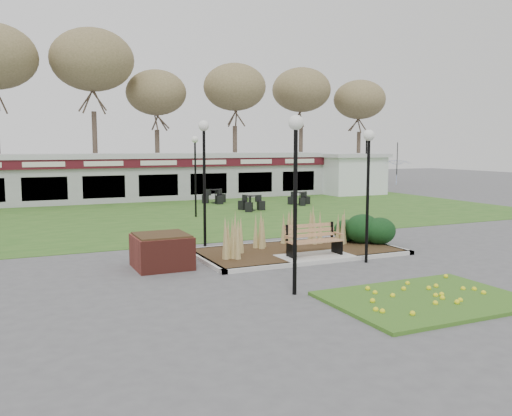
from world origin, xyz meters
name	(u,v)px	position (x,y,z in m)	size (l,w,h in m)	color
ground	(317,261)	(0.00, 0.00, 0.00)	(100.00, 100.00, 0.00)	#515154
lawn	(192,214)	(0.00, 12.00, 0.01)	(34.00, 16.00, 0.02)	#2C5D1D
flower_bed	(426,298)	(0.00, -4.60, 0.07)	(4.20, 3.00, 0.16)	#2E611B
planting_bed	(330,238)	(1.27, 1.35, 0.37)	(6.75, 3.40, 1.27)	#362315
park_bench	(313,240)	(0.00, 0.25, 0.59)	(1.70, 0.66, 0.93)	#9D6847
brick_planter	(162,251)	(-4.40, 1.00, 0.48)	(1.50, 1.50, 0.95)	maroon
food_pavilion	(153,176)	(0.00, 19.96, 1.48)	(24.60, 3.40, 2.90)	#9A9A9C
service_hut	(351,173)	(13.50, 18.00, 1.45)	(4.40, 3.40, 2.83)	white
tree_backdrop	(125,78)	(0.00, 28.00, 8.36)	(47.24, 5.24, 10.36)	#47382B
lamp_post_near_left	(368,166)	(1.17, -0.80, 2.78)	(0.32, 0.32, 3.82)	black
lamp_post_near_right	(296,165)	(-2.35, -2.92, 2.95)	(0.34, 0.34, 4.04)	black
lamp_post_mid_left	(204,156)	(-2.37, 3.20, 3.05)	(0.35, 0.35, 4.18)	black
lamp_post_mid_right	(195,158)	(-0.20, 10.79, 2.78)	(0.32, 0.32, 3.82)	black
lamp_post_far_right	(366,148)	(14.00, 17.00, 3.23)	(0.37, 0.37, 4.43)	black
bistro_set_b	(251,206)	(3.19, 12.00, 0.28)	(1.31, 1.46, 0.78)	black
bistro_set_c	(215,199)	(2.76, 16.14, 0.29)	(1.52, 1.34, 0.81)	black
bistro_set_d	(300,201)	(6.87, 13.39, 0.26)	(1.30, 1.30, 0.72)	black
patio_umbrella	(397,172)	(16.00, 16.22, 1.58)	(2.47, 2.49, 2.48)	black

